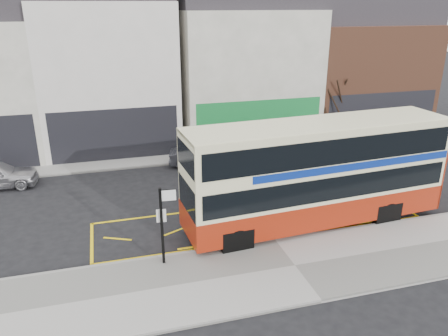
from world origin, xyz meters
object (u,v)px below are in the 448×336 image
object	(u,v)px
car_grey	(202,156)
street_tree_right	(333,86)
double_decker_bus	(317,172)
car_white	(348,139)
bus_stop_post	(163,219)

from	to	relation	value
car_grey	street_tree_right	bearing A→B (deg)	-60.41
double_decker_bus	car_grey	bearing A→B (deg)	106.45
car_grey	car_white	xyz separation A→B (m)	(9.73, 0.34, 0.09)
car_grey	bus_stop_post	bearing A→B (deg)	174.16
street_tree_right	car_white	bearing A→B (deg)	-84.59
car_grey	double_decker_bus	bearing A→B (deg)	-145.11
bus_stop_post	street_tree_right	size ratio (longest dim) A/B	0.53
double_decker_bus	car_white	distance (m)	10.97
bus_stop_post	car_white	xyz separation A→B (m)	(13.36, 10.08, -1.20)
double_decker_bus	car_white	world-z (taller)	double_decker_bus
double_decker_bus	bus_stop_post	distance (m)	6.85
car_grey	street_tree_right	xyz separation A→B (m)	(9.52, 2.55, 3.13)
car_grey	street_tree_right	distance (m)	10.35
car_white	street_tree_right	bearing A→B (deg)	10.25
bus_stop_post	street_tree_right	xyz separation A→B (m)	(13.15, 12.30, 1.84)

